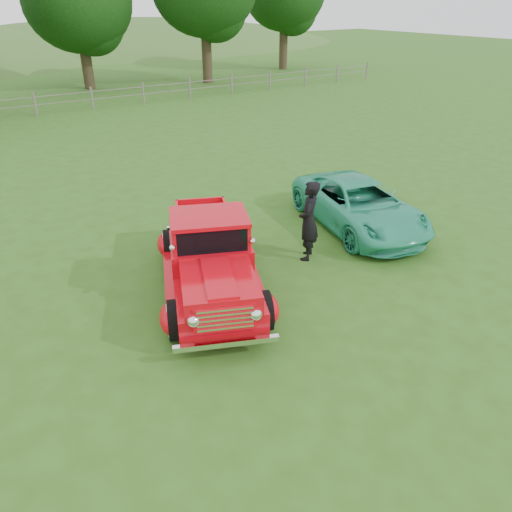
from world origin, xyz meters
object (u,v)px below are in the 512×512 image
man (309,221)px  red_pickup (210,258)px  tree_near_east (78,2)px  teal_sedan (359,205)px

man → red_pickup: bearing=-42.0°
tree_near_east → red_pickup: 28.50m
red_pickup → man: size_ratio=2.75×
tree_near_east → teal_sedan: tree_near_east is taller
tree_near_east → red_pickup: (-5.95, -27.51, -4.45)m
teal_sedan → man: 2.39m
tree_near_east → teal_sedan: 27.22m
tree_near_east → red_pickup: bearing=-102.2°
red_pickup → man: (2.66, 0.07, 0.16)m
tree_near_east → red_pickup: tree_near_east is taller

